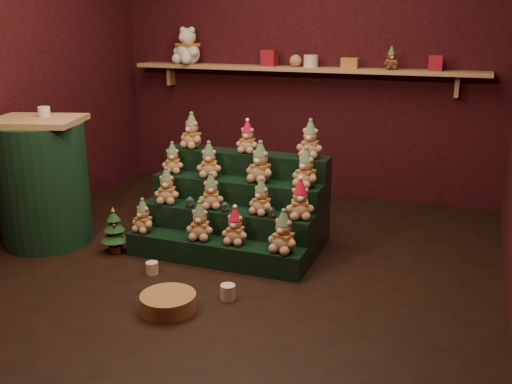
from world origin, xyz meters
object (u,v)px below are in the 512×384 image
at_px(snow_globe_a, 190,202).
at_px(white_bear, 188,41).
at_px(mug_left, 152,268).
at_px(snow_globe_b, 225,207).
at_px(side_table, 43,182).
at_px(mini_christmas_tree, 114,230).
at_px(wicker_basket, 168,303).
at_px(brown_bear, 391,59).
at_px(mug_right, 228,292).
at_px(snow_globe_c, 272,212).
at_px(riser_tier_front, 214,252).

xyz_separation_m(snow_globe_a, white_bear, (-0.90, 1.77, 1.16)).
bearing_deg(mug_left, snow_globe_a, 82.54).
bearing_deg(snow_globe_b, side_table, -170.97).
relative_size(mini_christmas_tree, wicker_basket, 1.06).
bearing_deg(white_bear, brown_bear, 19.54).
relative_size(mug_right, brown_bear, 0.49).
bearing_deg(snow_globe_a, side_table, -168.78).
relative_size(mug_left, wicker_basket, 0.25).
bearing_deg(side_table, white_bear, 64.50).
bearing_deg(snow_globe_b, snow_globe_a, 180.00).
relative_size(snow_globe_b, mini_christmas_tree, 0.22).
relative_size(snow_globe_c, mug_right, 0.83).
height_order(mug_left, wicker_basket, wicker_basket).
xyz_separation_m(riser_tier_front, snow_globe_a, (-0.27, 0.16, 0.31)).
relative_size(snow_globe_c, white_bear, 0.17).
relative_size(snow_globe_c, side_table, 0.08).
bearing_deg(wicker_basket, mug_left, 130.81).
relative_size(riser_tier_front, snow_globe_b, 17.32).
xyz_separation_m(riser_tier_front, wicker_basket, (0.04, -0.78, -0.03)).
relative_size(side_table, mug_left, 11.60).
distance_m(riser_tier_front, side_table, 1.54).
height_order(snow_globe_c, mug_left, snow_globe_c).
relative_size(snow_globe_c, wicker_basket, 0.23).
bearing_deg(snow_globe_c, brown_bear, 72.86).
distance_m(snow_globe_b, mini_christmas_tree, 0.91).
height_order(snow_globe_b, mug_right, snow_globe_b).
relative_size(snow_globe_b, mug_right, 0.81).
bearing_deg(wicker_basket, snow_globe_c, 69.15).
bearing_deg(wicker_basket, brown_bear, 71.56).
distance_m(riser_tier_front, snow_globe_c, 0.53).
height_order(snow_globe_b, brown_bear, brown_bear).
height_order(riser_tier_front, mug_left, riser_tier_front).
relative_size(snow_globe_a, snow_globe_c, 1.06).
height_order(snow_globe_a, brown_bear, brown_bear).
xyz_separation_m(snow_globe_c, mug_right, (-0.07, -0.66, -0.35)).
height_order(mug_left, brown_bear, brown_bear).
xyz_separation_m(snow_globe_b, brown_bear, (0.92, 1.77, 1.02)).
xyz_separation_m(side_table, white_bear, (0.30, 2.01, 1.05)).
xyz_separation_m(side_table, brown_bear, (2.42, 2.01, 0.91)).
xyz_separation_m(side_table, mini_christmas_tree, (0.66, -0.00, -0.33)).
bearing_deg(brown_bear, mini_christmas_tree, -154.86).
height_order(mug_left, mug_right, mug_right).
bearing_deg(snow_globe_c, white_bear, 131.59).
bearing_deg(riser_tier_front, mug_right, -56.24).
bearing_deg(snow_globe_a, snow_globe_c, -0.00).
bearing_deg(riser_tier_front, snow_globe_a, 149.52).
distance_m(side_table, brown_bear, 3.28).
distance_m(snow_globe_a, brown_bear, 2.38).
bearing_deg(side_table, mug_right, -30.00).
relative_size(snow_globe_b, side_table, 0.08).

